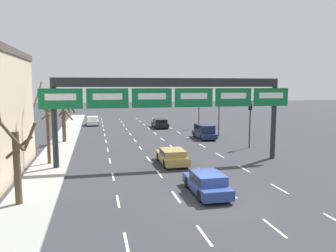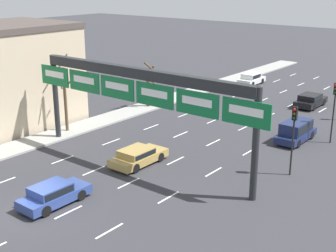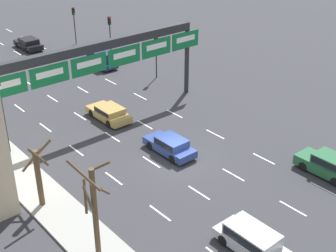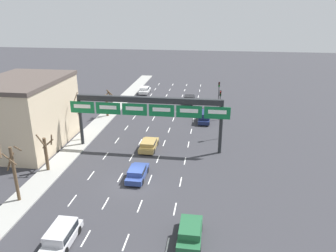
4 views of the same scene
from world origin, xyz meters
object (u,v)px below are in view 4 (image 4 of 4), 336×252
tree_bare_third (13,170)px  car_gold (149,144)px  car_black (189,99)px  traffic_light_mid_block (219,89)px  car_blue (137,172)px  traffic_light_near_gantry (220,99)px  traffic_light_far_end (222,115)px  suv_silver (61,234)px  car_white (145,90)px  tree_bare_second (80,118)px  tree_bare_closest (107,102)px  sign_gantry (148,107)px  suv_navy (204,116)px  tree_bare_furthest (46,151)px  car_green (190,233)px

tree_bare_third → car_gold: bearing=54.0°
car_black → traffic_light_mid_block: traffic_light_mid_block is taller
car_blue → tree_bare_third: 12.06m
traffic_light_near_gantry → traffic_light_far_end: bearing=-88.7°
car_gold → car_black: (3.44, 22.69, 0.05)m
car_gold → suv_silver: 18.83m
car_white → tree_bare_second: bearing=-97.1°
tree_bare_second → tree_bare_closest: bearing=87.5°
sign_gantry → car_gold: (-0.02, -0.11, -5.05)m
suv_navy → tree_bare_second: bearing=-148.8°
suv_navy → tree_bare_furthest: (-16.72, -19.06, 1.46)m
suv_silver → traffic_light_near_gantry: 34.02m
car_green → car_gold: bearing=111.4°
sign_gantry → tree_bare_furthest: (-10.04, -7.51, -3.31)m
sign_gantry → car_green: 18.94m
car_white → car_green: car_green is taller
tree_bare_second → suv_navy: bearing=31.2°
traffic_light_near_gantry → tree_bare_second: bearing=-149.0°
sign_gantry → traffic_light_mid_block: 22.61m
car_black → tree_bare_furthest: size_ratio=0.99×
car_green → car_blue: size_ratio=0.98×
suv_navy → traffic_light_far_end: traffic_light_far_end is taller
suv_silver → tree_bare_second: tree_bare_second is taller
car_white → tree_bare_furthest: tree_bare_furthest is taller
traffic_light_near_gantry → tree_bare_second: tree_bare_second is taller
car_gold → tree_bare_second: bearing=170.1°
tree_bare_second → car_gold: bearing=-9.9°
car_black → car_blue: 30.55m
car_white → traffic_light_far_end: 28.21m
tree_bare_furthest → sign_gantry: bearing=36.8°
sign_gantry → traffic_light_far_end: size_ratio=4.23×
car_gold → car_green: car_green is taller
suv_silver → traffic_light_near_gantry: bearing=68.7°
sign_gantry → tree_bare_third: sign_gantry is taller
traffic_light_far_end → traffic_light_near_gantry: bearing=91.3°
tree_bare_furthest → suv_silver: bearing=-58.7°
traffic_light_near_gantry → tree_bare_closest: 18.46m
tree_bare_third → car_black: bearing=69.8°
car_white → suv_navy: bearing=-51.5°
sign_gantry → suv_silver: (-3.25, -18.66, -4.89)m
car_green → tree_bare_furthest: tree_bare_furthest is taller
car_gold → tree_bare_closest: bearing=127.7°
car_black → tree_bare_second: (-13.22, -20.98, 2.47)m
car_white → traffic_light_near_gantry: bearing=-44.3°
tree_bare_third → tree_bare_furthest: bearing=91.1°
car_blue → tree_bare_closest: (-9.59, 19.78, 1.79)m
suv_navy → car_white: 21.18m
suv_navy → car_green: suv_navy is taller
suv_silver → tree_bare_furthest: (-6.79, 11.15, 1.58)m
suv_navy → traffic_light_far_end: bearing=-68.9°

